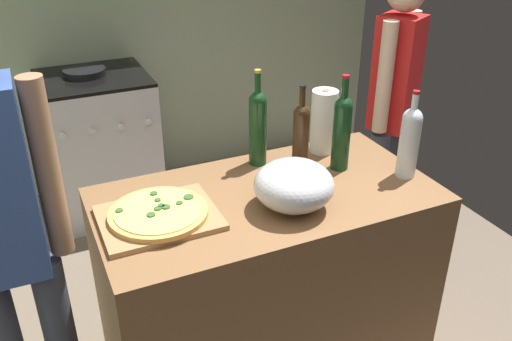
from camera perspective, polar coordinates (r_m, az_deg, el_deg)
ground_plane at (r=3.08m, az=-6.22°, el=-11.70°), size 3.85×3.32×0.02m
counter at (r=2.32m, az=1.05°, el=-12.18°), size 1.28×0.67×0.91m
cutting_board at (r=1.92m, az=-10.12°, el=-4.87°), size 0.40×0.32×0.02m
pizza at (r=1.91m, az=-10.17°, el=-4.34°), size 0.34×0.34×0.03m
mixing_bowl at (r=1.93m, az=3.97°, el=-1.54°), size 0.29×0.29×0.18m
paper_towel_roll at (r=2.34m, az=7.08°, el=5.11°), size 0.11×0.11×0.28m
wine_bottle_clear at (r=2.19m, az=8.95°, el=4.28°), size 0.07×0.07×0.39m
wine_bottle_dark at (r=2.20m, az=0.18°, el=4.81°), size 0.07×0.07×0.40m
wine_bottle_green at (r=2.19m, az=15.73°, el=3.12°), size 0.08×0.08×0.35m
wine_bottle_amber at (r=2.14m, az=4.70°, el=3.60°), size 0.06×0.06×0.37m
stove at (r=3.64m, az=-15.83°, el=2.64°), size 0.65×0.63×0.95m
person_in_stripes at (r=1.88m, az=-24.56°, el=-6.07°), size 0.38×0.20×1.68m
person_in_red at (r=2.98m, az=14.02°, el=6.33°), size 0.32×0.27×1.58m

